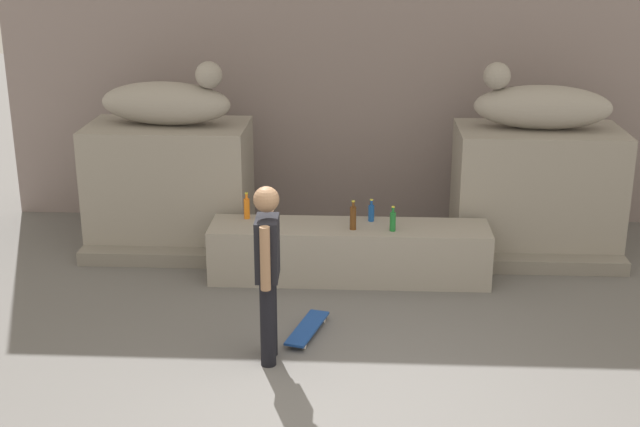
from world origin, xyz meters
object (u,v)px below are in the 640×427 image
object	(u,v)px
skater	(268,267)
bottle_brown	(353,217)
bottle_blue	(371,212)
skateboard	(307,328)
statue_reclining_right	(540,105)
bottle_green	(393,221)
bottle_orange	(247,208)
statue_reclining_left	(168,101)

from	to	relation	value
skater	bottle_brown	world-z (taller)	skater
bottle_blue	skateboard	bearing A→B (deg)	-110.79
statue_reclining_right	skater	size ratio (longest dim) A/B	0.98
skateboard	bottle_green	bearing A→B (deg)	162.18
bottle_brown	skater	bearing A→B (deg)	-111.45
statue_reclining_right	bottle_blue	distance (m)	2.38
statue_reclining_right	bottle_green	world-z (taller)	statue_reclining_right
statue_reclining_right	bottle_orange	size ratio (longest dim) A/B	5.32
skater	bottle_green	distance (m)	2.19
skater	bottle_green	xyz separation A→B (m)	(1.17, 1.85, -0.18)
statue_reclining_left	bottle_orange	size ratio (longest dim) A/B	5.39
statue_reclining_left	skateboard	size ratio (longest dim) A/B	2.01
statue_reclining_right	bottle_green	size ratio (longest dim) A/B	5.78
statue_reclining_right	skater	distance (m)	4.26
statue_reclining_left	statue_reclining_right	xyz separation A→B (m)	(4.39, 0.01, 0.00)
skater	bottle_orange	world-z (taller)	skater
statue_reclining_left	bottle_green	xyz separation A→B (m)	(2.67, -1.14, -1.07)
statue_reclining_left	skateboard	bearing A→B (deg)	-46.62
statue_reclining_left	bottle_blue	bearing A→B (deg)	-11.73
statue_reclining_left	bottle_green	bearing A→B (deg)	-16.22
skateboard	statue_reclining_right	bearing A→B (deg)	148.91
statue_reclining_left	statue_reclining_right	world-z (taller)	same
bottle_brown	statue_reclining_left	bearing A→B (deg)	153.54
statue_reclining_left	bottle_orange	bearing A→B (deg)	-31.35
bottle_orange	bottle_green	world-z (taller)	bottle_orange
statue_reclining_right	bottle_orange	xyz separation A→B (m)	(-3.37, -0.81, -1.06)
statue_reclining_left	skater	distance (m)	3.46
skater	bottle_brown	size ratio (longest dim) A/B	5.03
bottle_blue	bottle_brown	bearing A→B (deg)	-124.65
skater	skateboard	bearing A→B (deg)	147.53
statue_reclining_left	skater	xyz separation A→B (m)	(1.50, -2.99, -0.89)
statue_reclining_left	bottle_orange	world-z (taller)	statue_reclining_left
statue_reclining_left	bottle_brown	size ratio (longest dim) A/B	4.99
bottle_green	bottle_blue	bearing A→B (deg)	126.26
statue_reclining_left	bottle_orange	xyz separation A→B (m)	(1.02, -0.80, -1.06)
bottle_brown	bottle_blue	xyz separation A→B (m)	(0.20, 0.29, -0.04)
statue_reclining_left	bottle_brown	bearing A→B (deg)	-19.57
skater	skateboard	distance (m)	1.06
bottle_green	bottle_orange	bearing A→B (deg)	168.48
skater	bottle_green	world-z (taller)	skater
skater	bottle_orange	distance (m)	2.24
bottle_brown	bottle_blue	size ratio (longest dim) A/B	1.29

